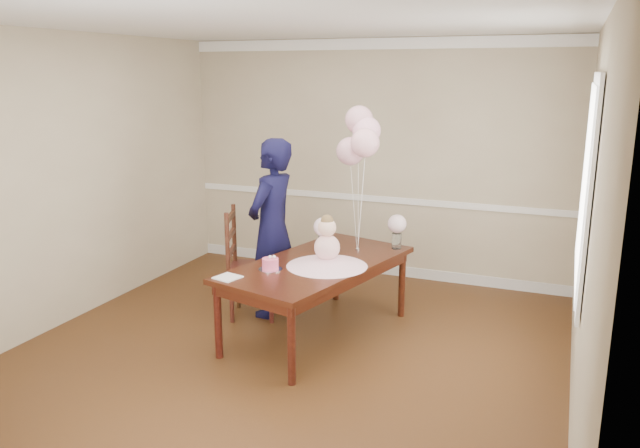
{
  "coord_description": "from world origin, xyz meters",
  "views": [
    {
      "loc": [
        2.1,
        -4.31,
        2.34
      ],
      "look_at": [
        0.13,
        0.55,
        1.05
      ],
      "focal_mm": 35.0,
      "sensor_mm": 36.0,
      "label": 1
    }
  ],
  "objects_px": {
    "dining_table_top": "(317,264)",
    "dining_chair_seat": "(253,269)",
    "birthday_cake": "(270,264)",
    "woman": "(272,228)"
  },
  "relations": [
    {
      "from": "birthday_cake",
      "to": "woman",
      "type": "distance_m",
      "value": 0.78
    },
    {
      "from": "dining_table_top",
      "to": "birthday_cake",
      "type": "bearing_deg",
      "value": -113.96
    },
    {
      "from": "birthday_cake",
      "to": "dining_chair_seat",
      "type": "relative_size",
      "value": 0.3
    },
    {
      "from": "dining_table_top",
      "to": "woman",
      "type": "bearing_deg",
      "value": 165.1
    },
    {
      "from": "dining_table_top",
      "to": "birthday_cake",
      "type": "xyz_separation_m",
      "value": [
        -0.28,
        -0.36,
        0.08
      ]
    },
    {
      "from": "birthday_cake",
      "to": "dining_chair_seat",
      "type": "height_order",
      "value": "birthday_cake"
    },
    {
      "from": "dining_table_top",
      "to": "dining_chair_seat",
      "type": "height_order",
      "value": "dining_table_top"
    },
    {
      "from": "dining_chair_seat",
      "to": "birthday_cake",
      "type": "bearing_deg",
      "value": -70.59
    },
    {
      "from": "birthday_cake",
      "to": "dining_chair_seat",
      "type": "xyz_separation_m",
      "value": [
        -0.47,
        0.57,
        -0.28
      ]
    },
    {
      "from": "dining_table_top",
      "to": "birthday_cake",
      "type": "relative_size",
      "value": 13.33
    }
  ]
}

